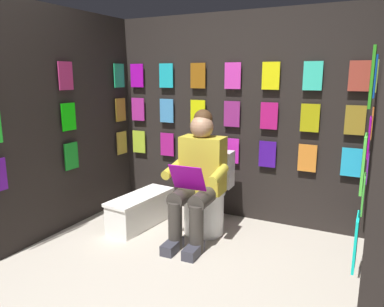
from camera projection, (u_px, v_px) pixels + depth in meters
display_wall_back at (235, 118)px, 3.84m from camera, size 2.76×0.14×2.11m
display_wall_left at (383, 146)px, 2.33m from camera, size 0.14×1.96×2.11m
display_wall_right at (62, 121)px, 3.55m from camera, size 0.14×1.96×2.11m
toilet at (207, 198)px, 3.57m from camera, size 0.41×0.56×0.77m
person_reading at (198, 176)px, 3.31m from camera, size 0.54×0.70×1.19m
comic_longbox_near at (141, 210)px, 3.72m from camera, size 0.35×0.80×0.32m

